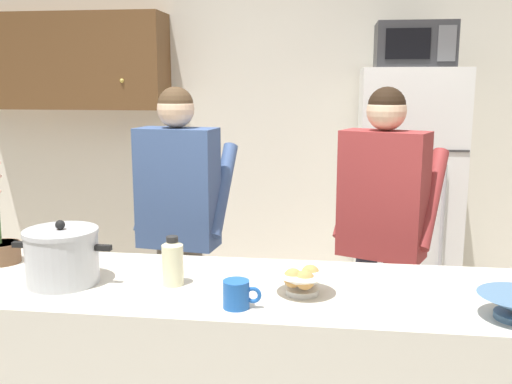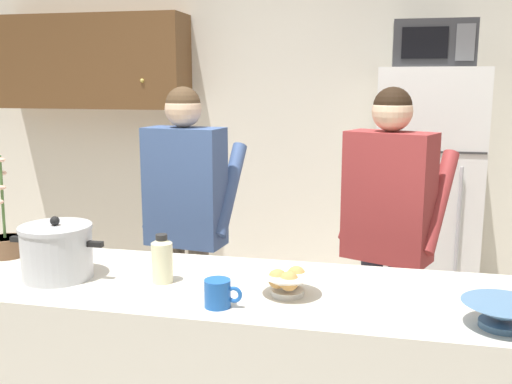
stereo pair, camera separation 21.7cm
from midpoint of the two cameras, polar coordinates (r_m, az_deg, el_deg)
The scene contains 10 objects.
back_wall_unit at distance 4.35m, azimuth -1.65°, elevation 6.99°, with size 6.00×0.48×2.60m.
refrigerator at distance 3.97m, azimuth 13.00°, elevation -0.99°, with size 0.64×0.68×1.75m.
microwave at distance 3.87m, azimuth 13.69°, elevation 13.82°, with size 0.48×0.37×0.28m.
person_near_pot at distance 3.13m, azimuth -9.57°, elevation -1.22°, with size 0.54×0.47×1.64m.
person_by_sink at distance 2.95m, azimuth 10.31°, elevation -1.96°, with size 0.60×0.55×1.64m.
cooking_pot at distance 2.34m, azimuth -21.07°, elevation -5.93°, with size 0.39×0.27×0.24m.
coffee_mug at distance 1.98m, azimuth -5.06°, elevation -10.01°, with size 0.13×0.09×0.10m.
bread_bowl at distance 2.09m, azimuth 1.59°, elevation -8.71°, with size 0.22×0.22×0.10m.
bottle_near_edge at distance 2.21m, azimuth -11.00°, elevation -6.72°, with size 0.08×0.08×0.19m.
potted_orchid at distance 2.70m, azimuth -25.86°, elevation -4.97°, with size 0.15×0.15×0.44m.
Camera 1 is at (0.35, -2.04, 1.67)m, focal length 40.75 mm.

